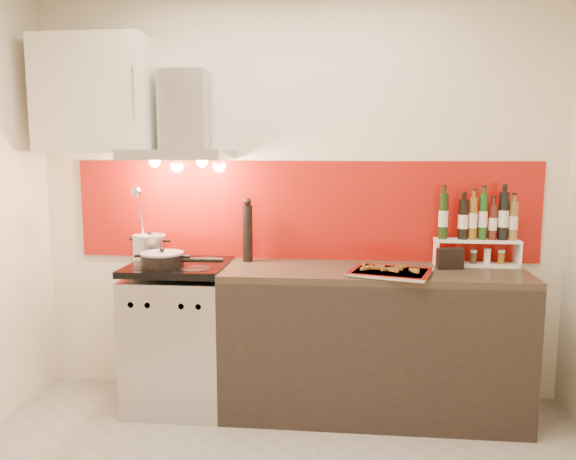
# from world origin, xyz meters

# --- Properties ---
(back_wall) EXTENTS (3.40, 0.02, 2.60)m
(back_wall) POSITION_xyz_m (0.00, 1.40, 1.30)
(back_wall) COLOR silver
(back_wall) RESTS_ON ground
(backsplash) EXTENTS (3.00, 0.02, 0.64)m
(backsplash) POSITION_xyz_m (0.05, 1.39, 1.22)
(backsplash) COLOR maroon
(backsplash) RESTS_ON back_wall
(range_stove) EXTENTS (0.60, 0.60, 0.91)m
(range_stove) POSITION_xyz_m (-0.70, 1.10, 0.44)
(range_stove) COLOR #B7B7BA
(range_stove) RESTS_ON ground
(counter) EXTENTS (1.80, 0.60, 0.90)m
(counter) POSITION_xyz_m (0.50, 1.10, 0.45)
(counter) COLOR black
(counter) RESTS_ON ground
(range_hood) EXTENTS (0.62, 0.50, 0.61)m
(range_hood) POSITION_xyz_m (-0.70, 1.24, 1.74)
(range_hood) COLOR #B7B7BA
(range_hood) RESTS_ON back_wall
(upper_cabinet) EXTENTS (0.70, 0.35, 0.72)m
(upper_cabinet) POSITION_xyz_m (-1.25, 1.22, 1.95)
(upper_cabinet) COLOR #ECE6CD
(upper_cabinet) RESTS_ON back_wall
(stock_pot) EXTENTS (0.21, 0.21, 0.18)m
(stock_pot) POSITION_xyz_m (-0.94, 1.25, 0.99)
(stock_pot) COLOR #B7B7BA
(stock_pot) RESTS_ON range_stove
(saute_pan) EXTENTS (0.50, 0.26, 0.12)m
(saute_pan) POSITION_xyz_m (-0.75, 0.97, 0.96)
(saute_pan) COLOR black
(saute_pan) RESTS_ON range_stove
(utensil_jar) EXTENTS (0.10, 0.15, 0.48)m
(utensil_jar) POSITION_xyz_m (-0.98, 1.19, 1.04)
(utensil_jar) COLOR silver
(utensil_jar) RESTS_ON range_stove
(pepper_mill) EXTENTS (0.06, 0.06, 0.41)m
(pepper_mill) POSITION_xyz_m (-0.29, 1.26, 1.10)
(pepper_mill) COLOR black
(pepper_mill) RESTS_ON counter
(step_shelf) EXTENTS (0.51, 0.14, 0.46)m
(step_shelf) POSITION_xyz_m (1.14, 1.27, 1.11)
(step_shelf) COLOR white
(step_shelf) RESTS_ON counter
(caddy_box) EXTENTS (0.16, 0.09, 0.13)m
(caddy_box) POSITION_xyz_m (0.96, 1.16, 0.96)
(caddy_box) COLOR black
(caddy_box) RESTS_ON counter
(baking_tray) EXTENTS (0.53, 0.46, 0.03)m
(baking_tray) POSITION_xyz_m (0.59, 0.95, 0.92)
(baking_tray) COLOR silver
(baking_tray) RESTS_ON counter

